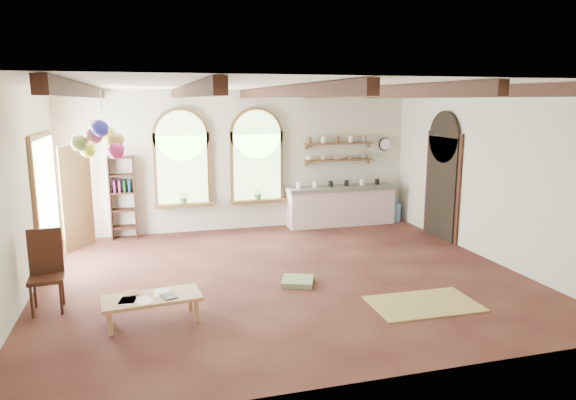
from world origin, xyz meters
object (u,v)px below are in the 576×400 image
object	(u,v)px
kitchen_counter	(341,205)
balloon_cluster	(103,140)
coffee_table	(152,299)
side_chair	(47,288)

from	to	relation	value
kitchen_counter	balloon_cluster	size ratio (longest dim) A/B	2.30
coffee_table	balloon_cluster	distance (m)	2.99
coffee_table	side_chair	size ratio (longest dim) A/B	1.16
kitchen_counter	side_chair	xyz separation A→B (m)	(-5.93, -3.71, -0.14)
coffee_table	balloon_cluster	size ratio (longest dim) A/B	1.16
side_chair	coffee_table	bearing A→B (deg)	-29.62
side_chair	balloon_cluster	world-z (taller)	balloon_cluster
coffee_table	kitchen_counter	bearing A→B (deg)	45.17
coffee_table	side_chair	bearing A→B (deg)	150.38
kitchen_counter	side_chair	distance (m)	7.00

